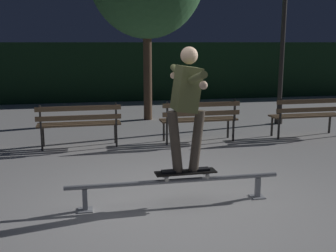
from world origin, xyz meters
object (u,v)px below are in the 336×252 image
object	(u,v)px
park_bench_right_center	(200,116)
skateboard	(186,173)
grind_rail	(175,184)
lamp_post_right	(284,23)
skateboarder	(187,99)
park_bench_rightmost	(308,113)
park_bench_left_center	(79,121)

from	to	relation	value
park_bench_right_center	skateboard	bearing A→B (deg)	-108.62
grind_rail	park_bench_right_center	world-z (taller)	park_bench_right_center
lamp_post_right	skateboard	bearing A→B (deg)	-127.34
grind_rail	lamp_post_right	size ratio (longest dim) A/B	0.70
skateboarder	park_bench_right_center	distance (m)	3.40
grind_rail	park_bench_rightmost	size ratio (longest dim) A/B	1.71
grind_rail	skateboard	size ratio (longest dim) A/B	3.49
park_bench_right_center	lamp_post_right	world-z (taller)	lamp_post_right
park_bench_left_center	park_bench_right_center	size ratio (longest dim) A/B	1.00
grind_rail	skateboarder	distance (m)	1.09
park_bench_rightmost	lamp_post_right	xyz separation A→B (m)	(0.08, 1.52, 1.94)
skateboard	park_bench_rightmost	size ratio (longest dim) A/B	0.49
skateboard	park_bench_rightmost	xyz separation A→B (m)	(3.47, 3.14, 0.13)
skateboarder	park_bench_rightmost	world-z (taller)	skateboarder
skateboarder	park_bench_rightmost	distance (m)	4.74
skateboard	park_bench_rightmost	distance (m)	4.68
skateboarder	lamp_post_right	world-z (taller)	lamp_post_right
grind_rail	park_bench_right_center	distance (m)	3.37
park_bench_rightmost	skateboard	bearing A→B (deg)	-137.91
grind_rail	skateboarder	bearing A→B (deg)	0.04
skateboard	park_bench_right_center	xyz separation A→B (m)	(1.06, 3.14, 0.13)
park_bench_right_center	park_bench_rightmost	xyz separation A→B (m)	(2.41, 0.00, 0.00)
skateboarder	park_bench_rightmost	xyz separation A→B (m)	(3.47, 3.14, -0.80)
park_bench_left_center	lamp_post_right	bearing A→B (deg)	17.21
grind_rail	park_bench_left_center	size ratio (longest dim) A/B	1.71
grind_rail	park_bench_left_center	bearing A→B (deg)	111.23
park_bench_rightmost	park_bench_left_center	bearing A→B (deg)	180.00
lamp_post_right	park_bench_right_center	bearing A→B (deg)	-148.63
skateboard	grind_rail	bearing A→B (deg)	180.00
lamp_post_right	grind_rail	bearing A→B (deg)	-128.41
park_bench_left_center	lamp_post_right	world-z (taller)	lamp_post_right
skateboarder	skateboard	bearing A→B (deg)	-178.08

